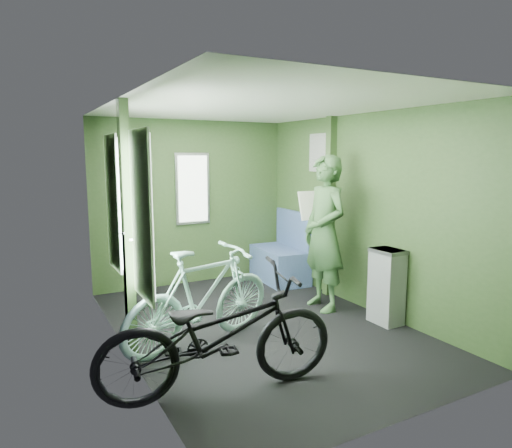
{
  "coord_description": "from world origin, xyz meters",
  "views": [
    {
      "loc": [
        -2.26,
        -4.08,
        1.82
      ],
      "look_at": [
        0.0,
        0.1,
        1.1
      ],
      "focal_mm": 32.0,
      "sensor_mm": 36.0,
      "label": 1
    }
  ],
  "objects": [
    {
      "name": "bicycle_black",
      "position": [
        -0.95,
        -1.07,
        0.0
      ],
      "size": [
        1.94,
        0.99,
        1.03
      ],
      "primitive_type": "imported",
      "rotation": [
        0.0,
        -0.1,
        1.43
      ],
      "color": "black",
      "rests_on": "ground"
    },
    {
      "name": "bench_seat",
      "position": [
        1.15,
        1.45,
        0.3
      ],
      "size": [
        0.6,
        1.0,
        1.01
      ],
      "rotation": [
        0.0,
        0.0,
        -0.07
      ],
      "color": "navy",
      "rests_on": "ground"
    },
    {
      "name": "passenger",
      "position": [
        0.95,
        0.17,
        0.91
      ],
      "size": [
        0.46,
        0.71,
        1.82
      ],
      "rotation": [
        0.0,
        0.0,
        -1.61
      ],
      "color": "#395F33",
      "rests_on": "ground"
    },
    {
      "name": "room",
      "position": [
        -0.04,
        0.04,
        1.44
      ],
      "size": [
        4.0,
        4.02,
        2.31
      ],
      "color": "black",
      "rests_on": "ground"
    },
    {
      "name": "bicycle_mint",
      "position": [
        -0.74,
        -0.21,
        0.0
      ],
      "size": [
        1.78,
        1.04,
        1.07
      ],
      "primitive_type": "imported",
      "rotation": [
        0.0,
        -0.17,
        1.82
      ],
      "color": "#8CC4B4",
      "rests_on": "ground"
    },
    {
      "name": "waste_box",
      "position": [
        1.26,
        -0.55,
        0.41
      ],
      "size": [
        0.24,
        0.34,
        0.82
      ],
      "primitive_type": "cube",
      "color": "gray",
      "rests_on": "ground"
    }
  ]
}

